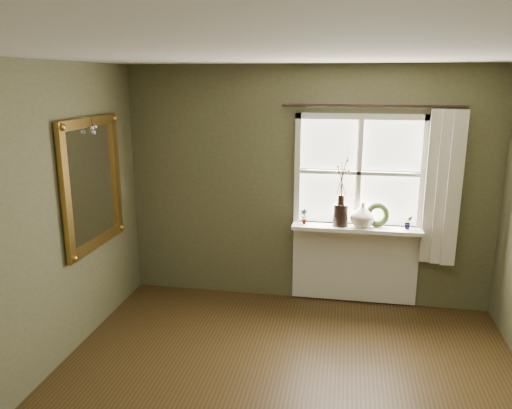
{
  "coord_description": "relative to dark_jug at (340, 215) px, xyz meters",
  "views": [
    {
      "loc": [
        0.41,
        -3.08,
        2.45
      ],
      "look_at": [
        -0.43,
        1.55,
        1.26
      ],
      "focal_mm": 35.0,
      "sensor_mm": 36.0,
      "label": 1
    }
  ],
  "objects": [
    {
      "name": "wreath",
      "position": [
        0.39,
        0.04,
        -0.02
      ],
      "size": [
        0.28,
        0.18,
        0.27
      ],
      "primitive_type": "torus",
      "rotation": [
        1.36,
        0.0,
        0.29
      ],
      "color": "#2F401C",
      "rests_on": "window_sill"
    },
    {
      "name": "window_apron",
      "position": [
        0.17,
        0.11,
        -0.58
      ],
      "size": [
        1.36,
        0.04,
        0.88
      ],
      "primitive_type": "cube",
      "color": "white",
      "rests_on": "ground"
    },
    {
      "name": "wall_back",
      "position": [
        -0.38,
        0.18,
        0.26
      ],
      "size": [
        4.0,
        0.1,
        2.6
      ],
      "primitive_type": "cube",
      "color": "brown",
      "rests_on": "ground"
    },
    {
      "name": "curtain",
      "position": [
        1.01,
        0.01,
        0.33
      ],
      "size": [
        0.36,
        0.12,
        1.59
      ],
      "primitive_type": "cube",
      "color": "beige",
      "rests_on": "wall_back"
    },
    {
      "name": "window_frame",
      "position": [
        0.17,
        0.11,
        0.44
      ],
      "size": [
        1.36,
        0.06,
        1.24
      ],
      "color": "white",
      "rests_on": "wall_back"
    },
    {
      "name": "ceiling",
      "position": [
        -0.38,
        -2.12,
        1.56
      ],
      "size": [
        4.5,
        4.5,
        0.0
      ],
      "primitive_type": "plane",
      "color": "silver",
      "rests_on": "ground"
    },
    {
      "name": "window_sill",
      "position": [
        0.17,
        0.0,
        -0.14
      ],
      "size": [
        1.36,
        0.26,
        0.04
      ],
      "primitive_type": "cube",
      "color": "white",
      "rests_on": "wall_back"
    },
    {
      "name": "wall_left",
      "position": [
        -2.43,
        -2.12,
        0.26
      ],
      "size": [
        0.1,
        4.5,
        2.6
      ],
      "primitive_type": "cube",
      "color": "brown",
      "rests_on": "ground"
    },
    {
      "name": "potted_plant_left",
      "position": [
        -0.39,
        0.0,
        -0.04
      ],
      "size": [
        0.1,
        0.08,
        0.16
      ],
      "primitive_type": "imported",
      "rotation": [
        0.0,
        0.0,
        -0.31
      ],
      "color": "#2F401C",
      "rests_on": "window_sill"
    },
    {
      "name": "curtain_rod",
      "position": [
        0.27,
        0.05,
        1.14
      ],
      "size": [
        1.84,
        0.03,
        0.03
      ],
      "primitive_type": "cylinder",
      "rotation": [
        0.0,
        1.57,
        0.0
      ],
      "color": "black",
      "rests_on": "wall_back"
    },
    {
      "name": "cream_vase",
      "position": [
        0.23,
        0.0,
        0.01
      ],
      "size": [
        0.27,
        0.27,
        0.26
      ],
      "primitive_type": "imported",
      "rotation": [
        0.0,
        0.0,
        -0.08
      ],
      "color": "silver",
      "rests_on": "window_sill"
    },
    {
      "name": "potted_plant_right",
      "position": [
        0.7,
        0.0,
        -0.05
      ],
      "size": [
        0.09,
        0.07,
        0.15
      ],
      "primitive_type": "imported",
      "rotation": [
        0.0,
        0.0,
        0.1
      ],
      "color": "#2F401C",
      "rests_on": "window_sill"
    },
    {
      "name": "dark_jug",
      "position": [
        0.0,
        0.0,
        0.0
      ],
      "size": [
        0.18,
        0.18,
        0.24
      ],
      "primitive_type": "cylinder",
      "rotation": [
        0.0,
        0.0,
        -0.15
      ],
      "color": "black",
      "rests_on": "window_sill"
    },
    {
      "name": "gilt_mirror",
      "position": [
        -2.34,
        -0.89,
        0.44
      ],
      "size": [
        0.1,
        1.05,
        1.26
      ],
      "color": "white",
      "rests_on": "wall_left"
    }
  ]
}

